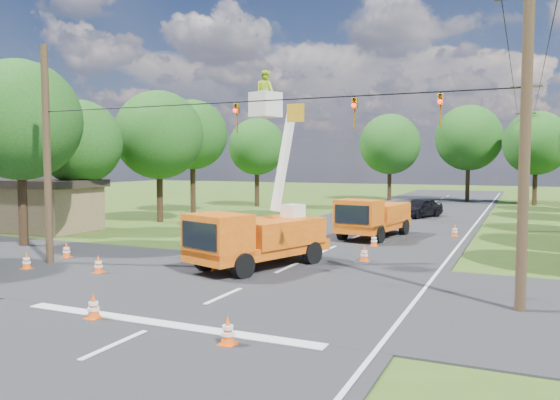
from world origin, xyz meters
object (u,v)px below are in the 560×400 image
at_px(bucket_truck, 257,227).
at_px(tree_left_c, 79,142).
at_px(distant_car, 420,208).
at_px(tree_far_b, 469,138).
at_px(traffic_cone_1, 228,331).
at_px(traffic_cone_4, 98,265).
at_px(traffic_cone_7, 455,230).
at_px(traffic_cone_0, 93,306).
at_px(traffic_cone_5, 26,261).
at_px(pole_right_mid, 525,148).
at_px(tree_left_d, 159,135).
at_px(pole_right_far, 525,153).
at_px(pole_right_near, 525,131).
at_px(tree_far_a, 390,144).
at_px(pole_left, 47,156).
at_px(shed, 50,205).
at_px(traffic_cone_2, 364,253).
at_px(ground_worker, 209,246).
at_px(traffic_cone_6, 67,250).
at_px(tree_left_b, 20,120).
at_px(second_truck, 373,217).
at_px(tree_left_e, 192,135).
at_px(traffic_cone_3, 374,240).
at_px(tree_far_c, 536,143).
at_px(tree_left_f, 257,147).

relative_size(bucket_truck, tree_left_c, 0.98).
xyz_separation_m(distant_car, tree_far_b, (1.71, 19.37, 6.06)).
distance_m(traffic_cone_1, traffic_cone_4, 9.92).
xyz_separation_m(traffic_cone_4, traffic_cone_7, (11.15, 16.28, 0.00)).
relative_size(traffic_cone_0, traffic_cone_5, 1.00).
height_order(traffic_cone_4, tree_left_c, tree_left_c).
bearing_deg(pole_right_mid, tree_left_d, -167.99).
distance_m(traffic_cone_1, tree_far_b, 51.31).
bearing_deg(pole_right_mid, tree_left_c, -156.25).
distance_m(bucket_truck, pole_right_far, 38.69).
xyz_separation_m(traffic_cone_5, pole_right_far, (17.80, 41.35, 4.75)).
bearing_deg(pole_right_near, bucket_truck, 164.39).
bearing_deg(traffic_cone_0, pole_right_mid, 67.66).
xyz_separation_m(bucket_truck, tree_far_a, (-3.84, 40.30, 4.52)).
xyz_separation_m(traffic_cone_5, pole_left, (-0.20, 1.35, 4.14)).
height_order(pole_right_far, shed, pole_right_far).
height_order(distant_car, traffic_cone_2, distant_car).
relative_size(ground_worker, traffic_cone_6, 2.77).
distance_m(traffic_cone_6, tree_left_b, 7.77).
relative_size(traffic_cone_5, traffic_cone_6, 1.00).
xyz_separation_m(traffic_cone_1, traffic_cone_6, (-12.18, 7.12, 0.00)).
relative_size(second_truck, pole_right_mid, 0.63).
height_order(ground_worker, traffic_cone_0, ground_worker).
bearing_deg(tree_left_e, tree_left_b, -83.10).
bearing_deg(pole_right_far, traffic_cone_7, -98.12).
relative_size(traffic_cone_3, tree_far_b, 0.07).
bearing_deg(traffic_cone_1, bucket_truck, 112.26).
relative_size(traffic_cone_5, tree_left_c, 0.09).
distance_m(second_truck, distant_car, 12.61).
relative_size(traffic_cone_0, tree_far_b, 0.07).
bearing_deg(tree_far_b, tree_left_e, -130.72).
bearing_deg(tree_left_d, traffic_cone_0, -57.65).
relative_size(distant_car, traffic_cone_7, 6.16).
distance_m(bucket_truck, tree_far_b, 42.82).
bearing_deg(traffic_cone_0, tree_far_c, 76.41).
xyz_separation_m(traffic_cone_3, traffic_cone_7, (3.27, 5.48, 0.00)).
bearing_deg(distant_car, traffic_cone_7, -46.01).
bearing_deg(traffic_cone_3, pole_right_near, -55.91).
bearing_deg(ground_worker, bucket_truck, 40.88).
bearing_deg(tree_left_b, tree_far_b, 67.38).
height_order(traffic_cone_4, pole_left, pole_left).
relative_size(ground_worker, pole_right_mid, 0.20).
bearing_deg(tree_left_c, tree_left_e, 91.32).
xyz_separation_m(second_truck, traffic_cone_5, (-10.18, -14.38, -0.82)).
bearing_deg(traffic_cone_0, tree_far_a, 93.54).
xyz_separation_m(traffic_cone_1, pole_right_mid, (6.14, 25.90, 4.75)).
distance_m(pole_right_near, tree_left_f, 37.99).
xyz_separation_m(tree_left_b, tree_left_c, (-2.00, 6.00, -0.87)).
relative_size(traffic_cone_0, traffic_cone_4, 1.00).
relative_size(tree_left_b, tree_left_f, 1.11).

